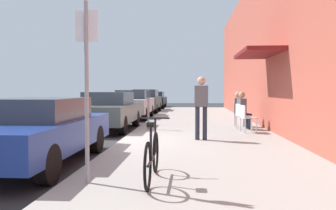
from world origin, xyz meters
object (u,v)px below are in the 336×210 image
Objects in this scene: parked_car_3 at (146,100)px; bicycle_0 at (152,157)px; seated_patron_2 at (240,108)px; cafe_chair_2 at (238,113)px; parked_car_1 at (108,110)px; cafe_chair_0 at (246,117)px; parked_car_0 at (37,130)px; parking_meter at (148,107)px; pedestrian_standing at (201,103)px; seated_patron_1 at (243,109)px; parked_car_2 at (133,104)px; parked_car_4 at (154,99)px; street_sign at (87,77)px; cafe_chair_1 at (242,114)px.

bicycle_0 is (2.42, -17.97, -0.29)m from parked_car_3.
cafe_chair_2 is at bearing 168.55° from seated_patron_2.
parked_car_1 reaches higher than cafe_chair_0.
parked_car_0 is at bearing -90.00° from parked_car_1.
parking_meter is at bearing -82.17° from parked_car_3.
pedestrian_standing reaches higher than seated_patron_2.
parking_meter is 1.02× the size of seated_patron_1.
parked_car_2 is 6.25m from parking_meter.
cafe_chair_0 is at bearing -89.98° from cafe_chair_2.
cafe_chair_2 is (4.74, -15.83, -0.08)m from parked_car_4.
parked_car_2 is at bearing 111.10° from pedestrian_standing.
parked_car_3 is 12.88m from cafe_chair_0.
cafe_chair_2 is at bearing 67.92° from street_sign.
parked_car_0 is 5.06× the size of cafe_chair_2.
parked_car_2 is at bearing 100.74° from bicycle_0.
cafe_chair_2 is (-0.06, 0.88, -0.19)m from seated_patron_1.
parked_car_1 is 7.76m from street_sign.
parked_car_0 is 5.89m from parked_car_1.
parking_meter reaches higher than parked_car_0.
parked_car_0 is 5.06× the size of cafe_chair_0.
parked_car_2 is 13.03m from street_sign.
cafe_chair_2 is at bearing 5.24° from parked_car_1.
street_sign is 8.68m from cafe_chair_2.
parked_car_2 is 6.89m from seated_patron_2.
cafe_chair_1 is (4.74, -0.45, -0.10)m from parked_car_1.
parked_car_1 is 4.54m from pedestrian_standing.
parked_car_0 is at bearing -136.51° from cafe_chair_0.
parked_car_3 is at bearing -90.00° from parked_car_4.
seated_patron_1 is at bearing -90.00° from seated_patron_2.
pedestrian_standing is (3.27, -3.12, 0.39)m from parked_car_1.
street_sign is at bearing -169.50° from bicycle_0.
parking_meter is 6.77m from bicycle_0.
pedestrian_standing is (1.72, -2.43, 0.23)m from parking_meter.
parked_car_4 is at bearing 90.00° from parked_car_1.
street_sign is 7.87m from cafe_chair_1.
parking_meter is 1.52× the size of cafe_chair_1.
parked_car_1 is 7.77m from bicycle_0.
street_sign is at bearing -111.78° from pedestrian_standing.
parked_car_0 is 1.00× the size of parked_car_3.
parked_car_0 is 1.00× the size of parked_car_4.
parked_car_0 is 16.47m from parked_car_3.
parked_car_4 is at bearing 106.67° from cafe_chair_2.
seated_patron_2 is (4.80, 0.42, 0.09)m from parked_car_1.
bicycle_0 is (0.87, -6.70, -0.41)m from parking_meter.
cafe_chair_1 is at bearing -66.75° from parked_car_3.
parked_car_3 reaches higher than parking_meter.
parked_car_3 is (0.00, 16.47, 0.08)m from parked_car_0.
parked_car_1 is at bearing -90.00° from parked_car_3.
parked_car_3 reaches higher than bicycle_0.
parked_car_1 reaches higher than cafe_chair_2.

